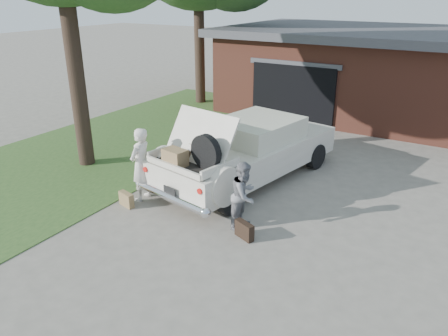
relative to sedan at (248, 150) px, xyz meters
The scene contains 8 objects.
ground 2.73m from the sedan, 79.70° to the right, with size 90.00×90.00×0.00m, color gray.
grass_strip 5.12m from the sedan, behind, with size 6.00×16.00×0.02m, color #2D4C1E.
house 9.06m from the sedan, 80.76° to the left, with size 12.80×7.80×3.30m.
sedan is the anchor object (origin of this frame).
woman_left 2.85m from the sedan, 123.78° to the right, with size 0.65×0.43×1.78m, color silver.
woman_right 2.55m from the sedan, 63.23° to the right, with size 0.72×0.56×1.48m, color gray.
suitcase_left 3.38m from the sedan, 120.05° to the right, with size 0.44×0.14×0.34m, color olive.
suitcase_right 3.10m from the sedan, 62.66° to the right, with size 0.46×0.15×0.36m, color black.
Camera 1 is at (4.57, -6.96, 4.72)m, focal length 35.00 mm.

